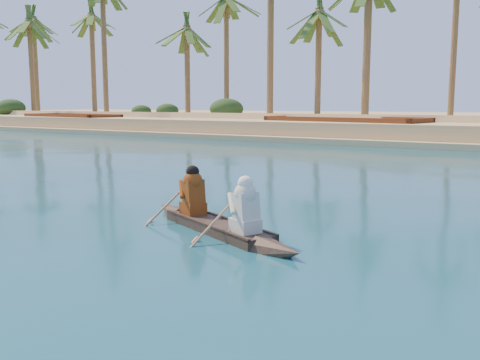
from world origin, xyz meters
The scene contains 6 objects.
sandy_embankment centered at (0.00, 46.89, 0.53)m, with size 150.00×51.00×1.50m.
palm_grove centered at (0.00, 35.00, 8.00)m, with size 110.00×14.00×16.00m, color #375E21, non-canonical shape.
shrub_cluster centered at (0.00, 31.50, 1.20)m, with size 100.00×6.00×2.40m, color black, non-canonical shape.
canoe centered at (8.00, 0.03, 0.27)m, with size 4.93×2.67×1.40m.
barge_left centered at (-27.08, 26.00, 0.64)m, with size 11.36×5.06×1.83m.
barge_mid centered at (-0.09, 27.00, 0.66)m, with size 11.82×5.56×1.89m.
Camera 1 is at (13.95, -8.43, 2.51)m, focal length 40.00 mm.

